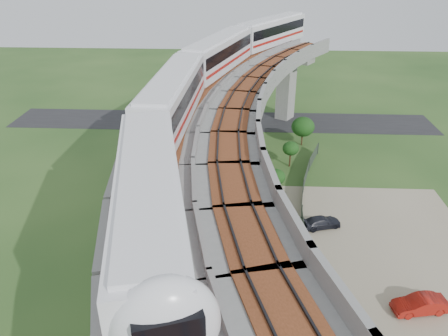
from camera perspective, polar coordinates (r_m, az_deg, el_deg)
The scene contains 13 objects.
ground at distance 36.92m, azimuth -2.87°, elevation -10.45°, with size 160.00×160.00×0.00m, color #25471C.
dirt_lot at distance 36.79m, azimuth 19.62°, elevation -12.39°, with size 18.00×26.00×0.04m, color gray.
asphalt_road at distance 63.38m, azimuth -0.30°, elevation 6.17°, with size 60.00×8.00×0.03m, color #232326.
viaduct at distance 32.11m, azimuth 3.61°, elevation 2.32°, with size 19.58×73.98×11.40m.
metro_train at distance 39.61m, azimuth -0.50°, elevation 12.13°, with size 15.53×60.60×3.64m.
fence at distance 36.90m, azimuth 12.58°, elevation -9.74°, with size 3.87×38.73×1.50m.
tree_0 at distance 55.39m, azimuth 10.27°, elevation 5.33°, with size 2.86×2.86×3.69m.
tree_1 at distance 49.55m, azimuth 8.71°, elevation 2.54°, with size 1.84×1.84×3.04m.
tree_2 at distance 43.84m, azimuth 6.84°, elevation -1.17°, with size 1.84×1.84×2.71m.
tree_3 at distance 36.52m, azimuth 8.38°, elevation -7.22°, with size 2.31×2.31×3.06m.
tree_4 at distance 31.70m, azimuth 9.64°, elevation -13.85°, with size 2.34×2.34×2.87m.
car_red at distance 33.82m, azimuth 24.24°, elevation -15.95°, with size 1.31×3.76×1.24m, color maroon.
car_dark at distance 40.02m, azimuth 12.62°, elevation -6.91°, with size 1.43×3.52×1.02m, color black.
Camera 1 is at (3.27, -29.24, 22.31)m, focal length 35.00 mm.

